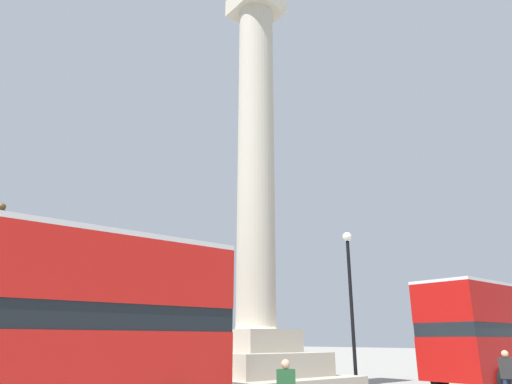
# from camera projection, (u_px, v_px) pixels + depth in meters

# --- Properties ---
(monument_column) EXTENTS (5.71, 5.71, 18.83)m
(monument_column) POSITION_uv_depth(u_px,v_px,m) (256.00, 249.00, 18.18)
(monument_column) COLOR #ADA593
(monument_column) RESTS_ON ground_plane
(bus_a) EXTENTS (10.66, 2.99, 4.37)m
(bus_a) POSITION_uv_depth(u_px,v_px,m) (502.00, 331.00, 20.96)
(bus_a) COLOR #A80F0C
(bus_a) RESTS_ON ground_plane
(street_lamp) EXTENTS (0.39, 0.39, 6.38)m
(street_lamp) POSITION_uv_depth(u_px,v_px,m) (351.00, 305.00, 18.37)
(street_lamp) COLOR black
(street_lamp) RESTS_ON ground_plane
(pedestrian_by_plinth) EXTENTS (0.31, 0.48, 1.72)m
(pedestrian_by_plinth) POSITION_uv_depth(u_px,v_px,m) (508.00, 374.00, 14.88)
(pedestrian_by_plinth) COLOR #192347
(pedestrian_by_plinth) RESTS_ON ground_plane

